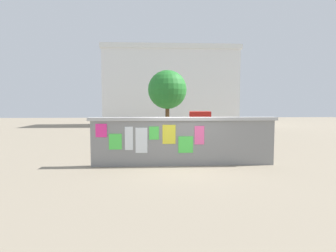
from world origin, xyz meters
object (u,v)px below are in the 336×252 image
at_px(bicycle_far, 147,148).
at_px(tree_roadside, 167,90).
at_px(bicycle_near, 119,144).
at_px(motorcycle, 217,146).
at_px(auto_rickshaw_truck, 183,128).
at_px(person_bystander, 153,131).
at_px(person_walking, 214,130).

bearing_deg(bicycle_far, tree_roadside, 81.02).
distance_m(bicycle_near, tree_roadside, 7.88).
relative_size(bicycle_near, bicycle_far, 0.99).
height_order(motorcycle, tree_roadside, tree_roadside).
height_order(auto_rickshaw_truck, person_bystander, auto_rickshaw_truck).
distance_m(person_bystander, tree_roadside, 7.18).
relative_size(bicycle_far, person_bystander, 1.05).
bearing_deg(auto_rickshaw_truck, bicycle_near, -139.60).
height_order(person_walking, person_bystander, same).
bearing_deg(person_walking, person_bystander, -172.54).
xyz_separation_m(person_walking, tree_roadside, (-2.01, 6.32, 2.29)).
height_order(auto_rickshaw_truck, bicycle_far, auto_rickshaw_truck).
bearing_deg(bicycle_near, motorcycle, -20.31).
xyz_separation_m(bicycle_far, person_bystander, (0.27, 1.59, 0.62)).
bearing_deg(person_bystander, person_walking, 7.46).
height_order(motorcycle, bicycle_far, bicycle_far).
xyz_separation_m(auto_rickshaw_truck, bicycle_far, (-1.99, -4.35, -0.54)).
relative_size(auto_rickshaw_truck, bicycle_near, 2.22).
xyz_separation_m(motorcycle, tree_roadside, (-1.70, 8.43, 2.81)).
xyz_separation_m(auto_rickshaw_truck, person_walking, (1.33, -2.36, 0.09)).
bearing_deg(bicycle_near, person_bystander, 3.28).
xyz_separation_m(bicycle_far, tree_roadside, (1.31, 8.31, 2.91)).
bearing_deg(tree_roadside, person_bystander, -98.84).
bearing_deg(bicycle_far, person_bystander, 80.40).
bearing_deg(person_bystander, motorcycle, -31.95).
distance_m(person_walking, tree_roadside, 7.02).
bearing_deg(bicycle_far, motorcycle, -2.33).
bearing_deg(bicycle_near, person_walking, 6.01).
height_order(motorcycle, person_bystander, person_bystander).
relative_size(motorcycle, tree_roadside, 0.41).
relative_size(bicycle_far, tree_roadside, 0.36).
xyz_separation_m(motorcycle, bicycle_near, (-4.37, 1.62, -0.10)).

